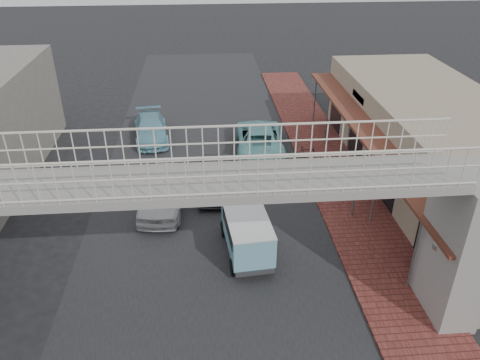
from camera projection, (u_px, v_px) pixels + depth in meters
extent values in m
plane|color=black|center=(207.00, 246.00, 18.44)|extent=(120.00, 120.00, 0.00)
cube|color=black|center=(207.00, 246.00, 18.44)|extent=(10.00, 60.00, 0.01)
cube|color=brown|center=(347.00, 198.00, 21.50)|extent=(3.00, 40.00, 0.10)
cube|color=gray|center=(440.00, 147.00, 21.74)|extent=(6.00, 18.00, 4.00)
cube|color=brown|center=(374.00, 131.00, 21.06)|extent=(1.80, 18.00, 0.12)
cube|color=silver|center=(359.00, 97.00, 23.94)|extent=(0.08, 2.60, 0.90)
cube|color=#B21914|center=(410.00, 152.00, 18.29)|extent=(0.08, 2.20, 0.80)
cube|color=gray|center=(456.00, 247.00, 14.30)|extent=(1.20, 2.40, 5.00)
cube|color=gray|center=(204.00, 183.00, 12.46)|extent=(14.00, 2.00, 0.24)
cube|color=beige|center=(203.00, 145.00, 12.96)|extent=(14.00, 0.08, 1.10)
cube|color=beige|center=(204.00, 178.00, 11.31)|extent=(14.00, 0.08, 1.10)
imported|color=silver|center=(163.00, 192.00, 20.56)|extent=(2.27, 4.69, 1.54)
imported|color=black|center=(215.00, 178.00, 21.89)|extent=(1.69, 4.16, 1.34)
imported|color=#66AEB2|center=(259.00, 137.00, 25.77)|extent=(2.81, 5.51, 1.49)
imported|color=#6FAFC1|center=(151.00, 129.00, 27.10)|extent=(2.37, 4.64, 1.29)
cylinder|color=black|center=(224.00, 229.00, 18.92)|extent=(0.27, 0.64, 0.62)
cylinder|color=black|center=(258.00, 225.00, 19.12)|extent=(0.27, 0.64, 0.62)
cylinder|color=black|center=(234.00, 267.00, 16.85)|extent=(0.27, 0.64, 0.62)
cylinder|color=black|center=(271.00, 263.00, 17.06)|extent=(0.27, 0.64, 0.62)
cube|color=#76B6CD|center=(248.00, 233.00, 17.40)|extent=(1.76, 2.97, 1.20)
cube|color=#76B6CD|center=(240.00, 214.00, 18.91)|extent=(1.51, 0.93, 0.80)
cube|color=black|center=(248.00, 226.00, 17.24)|extent=(1.75, 2.44, 0.45)
cube|color=silver|center=(248.00, 219.00, 17.09)|extent=(1.78, 2.97, 0.05)
imported|color=black|center=(357.00, 181.00, 21.93)|extent=(1.65, 0.75, 0.84)
imported|color=black|center=(306.00, 155.00, 24.23)|extent=(1.65, 0.65, 0.96)
cylinder|color=#59595B|center=(424.00, 276.00, 15.24)|extent=(0.04, 0.04, 2.01)
cylinder|color=#59595B|center=(437.00, 274.00, 15.33)|extent=(0.04, 0.04, 2.01)
cylinder|color=#59595B|center=(432.00, 286.00, 14.83)|extent=(0.04, 0.04, 2.01)
cylinder|color=#59595B|center=(446.00, 283.00, 14.92)|extent=(0.04, 0.04, 2.01)
cylinder|color=silver|center=(444.00, 246.00, 14.43)|extent=(0.67, 0.31, 0.65)
cylinder|color=beige|center=(446.00, 249.00, 14.33)|extent=(0.57, 0.09, 0.57)
cylinder|color=beige|center=(442.00, 244.00, 14.53)|extent=(0.57, 0.09, 0.57)
cylinder|color=#59595B|center=(355.00, 186.00, 19.55)|extent=(0.10, 0.10, 2.78)
cube|color=black|center=(359.00, 165.00, 19.04)|extent=(1.14, 0.28, 0.86)
cone|color=black|center=(377.00, 163.00, 19.24)|extent=(0.77, 1.15, 1.05)
cube|color=white|center=(358.00, 167.00, 19.02)|extent=(0.75, 0.16, 0.57)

